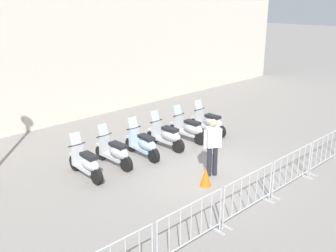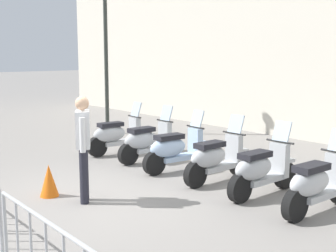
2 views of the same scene
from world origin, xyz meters
name	(u,v)px [view 1 (image 1 of 2)]	position (x,y,z in m)	size (l,w,h in m)	color
ground_plane	(208,174)	(0.00, 0.00, 0.00)	(120.00, 120.00, 0.00)	gray
motorcycle_0	(86,163)	(-2.41, 2.59, 0.45)	(0.66, 1.72, 1.24)	black
motorcycle_1	(115,152)	(-1.31, 2.56, 0.45)	(0.58, 1.73, 1.24)	black
motorcycle_2	(143,144)	(-0.25, 2.34, 0.45)	(0.68, 1.71, 1.24)	black
motorcycle_3	(167,136)	(0.85, 2.25, 0.45)	(0.57, 1.73, 1.24)	black
motorcycle_4	(189,129)	(1.92, 2.09, 0.45)	(0.58, 1.73, 1.24)	black
motorcycle_5	(209,123)	(3.00, 1.92, 0.45)	(0.61, 1.72, 1.24)	black
barrier_segment_1	(191,226)	(-3.30, -1.74, 0.52)	(1.93, 0.67, 1.07)	#B2B5B7
barrier_segment_2	(249,194)	(-1.28, -2.00, 0.52)	(1.93, 0.67, 1.07)	#B2B5B7
barrier_segment_3	(292,170)	(0.73, -2.26, 0.52)	(1.93, 0.67, 1.07)	#B2B5B7
barrier_segment_4	(326,151)	(2.74, -2.53, 0.52)	(1.93, 0.67, 1.07)	#B2B5B7
officer_near_row_end	(213,144)	(-0.01, -0.14, 0.98)	(0.45, 0.39, 1.73)	#23232D
traffic_cone	(206,177)	(-0.69, -0.38, 0.28)	(0.32, 0.32, 0.55)	orange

